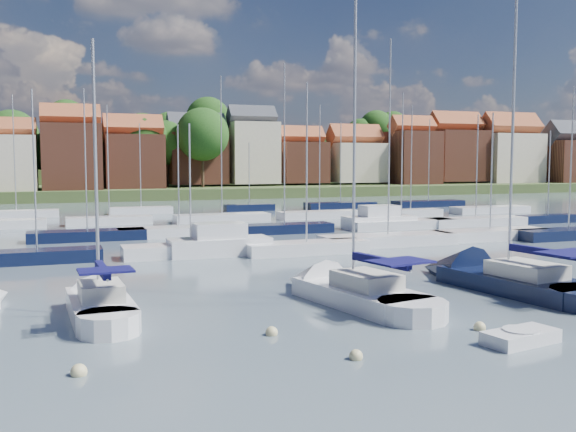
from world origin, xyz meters
name	(u,v)px	position (x,y,z in m)	size (l,w,h in m)	color
ground	(223,225)	(0.00, 40.00, 0.00)	(260.00, 260.00, 0.00)	#4B5A66
sailboat_left	(98,305)	(-14.28, 5.11, 0.37)	(2.82, 9.15, 12.43)	white
sailboat_centre	(343,292)	(-3.26, 4.04, 0.36)	(5.05, 11.38, 15.00)	white
sailboat_navy	(491,279)	(5.42, 4.40, 0.35)	(5.18, 13.06, 17.54)	black
tender	(521,337)	(-0.36, -4.79, 0.24)	(3.03, 1.82, 0.61)	white
buoy_a	(79,375)	(-15.33, -2.98, 0.00)	(0.51, 0.51, 0.51)	beige
buoy_b	(356,359)	(-6.69, -4.43, 0.00)	(0.46, 0.46, 0.46)	beige
buoy_c	(272,335)	(-8.38, -0.69, 0.00)	(0.46, 0.46, 0.46)	beige
buoy_d	(480,330)	(-0.59, -2.74, 0.00)	(0.47, 0.47, 0.47)	beige
buoy_e	(445,279)	(4.31, 7.00, 0.00)	(0.54, 0.54, 0.54)	#D85914
marina_field	(255,225)	(1.91, 35.15, 0.43)	(79.62, 41.41, 15.93)	white
far_shore_town	(137,169)	(2.23, 132.67, 4.61)	(212.46, 90.00, 22.27)	#405028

